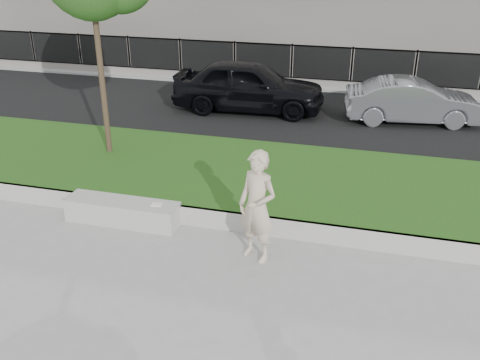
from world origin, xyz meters
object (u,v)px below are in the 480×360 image
(book, at_px, (157,204))
(car_silver, at_px, (412,101))
(stone_bench, at_px, (123,212))
(car_dark, at_px, (249,86))
(man, at_px, (257,207))

(book, height_order, car_silver, car_silver)
(stone_bench, bearing_deg, book, 2.28)
(book, distance_m, car_dark, 7.78)
(man, relative_size, car_dark, 0.42)
(car_silver, bearing_deg, car_dark, 83.21)
(man, distance_m, book, 2.28)
(man, bearing_deg, book, -171.09)
(stone_bench, relative_size, book, 11.46)
(car_silver, bearing_deg, man, 153.48)
(book, relative_size, car_silver, 0.05)
(book, distance_m, car_silver, 9.32)
(stone_bench, xyz_separation_m, car_dark, (0.60, 7.80, 0.62))
(man, relative_size, book, 10.11)
(car_dark, height_order, car_silver, car_dark)
(stone_bench, relative_size, car_silver, 0.58)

